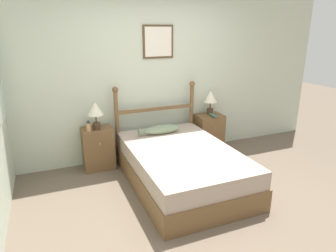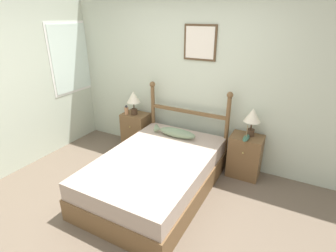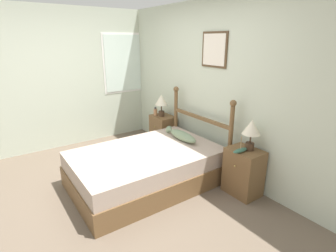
{
  "view_description": "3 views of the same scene",
  "coord_description": "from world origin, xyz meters",
  "px_view_note": "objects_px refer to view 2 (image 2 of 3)",
  "views": [
    {
      "loc": [
        -1.55,
        -2.76,
        2.03
      ],
      "look_at": [
        -0.03,
        0.91,
        0.74
      ],
      "focal_mm": 32.0,
      "sensor_mm": 36.0,
      "label": 1
    },
    {
      "loc": [
        1.57,
        -1.96,
        2.22
      ],
      "look_at": [
        -0.0,
        0.97,
        0.79
      ],
      "focal_mm": 28.0,
      "sensor_mm": 36.0,
      "label": 2
    },
    {
      "loc": [
        2.95,
        -1.09,
        1.99
      ],
      "look_at": [
        0.06,
        0.93,
        0.81
      ],
      "focal_mm": 28.0,
      "sensor_mm": 36.0,
      "label": 3
    }
  ],
  "objects_px": {
    "nightstand_left": "(136,131)",
    "table_lamp_left": "(134,99)",
    "fish_pillow": "(175,132)",
    "table_lamp_right": "(252,117)",
    "bed": "(156,174)",
    "nightstand_right": "(245,156)",
    "model_boat": "(246,138)",
    "bottle": "(126,110)"
  },
  "relations": [
    {
      "from": "nightstand_left",
      "to": "table_lamp_left",
      "type": "relative_size",
      "value": 1.55
    },
    {
      "from": "fish_pillow",
      "to": "table_lamp_right",
      "type": "bearing_deg",
      "value": 16.29
    },
    {
      "from": "nightstand_left",
      "to": "fish_pillow",
      "type": "bearing_deg",
      "value": -16.17
    },
    {
      "from": "table_lamp_right",
      "to": "bed",
      "type": "bearing_deg",
      "value": -135.34
    },
    {
      "from": "table_lamp_right",
      "to": "nightstand_left",
      "type": "bearing_deg",
      "value": -178.8
    },
    {
      "from": "nightstand_right",
      "to": "fish_pillow",
      "type": "xyz_separation_m",
      "value": [
        -1.01,
        -0.26,
        0.26
      ]
    },
    {
      "from": "model_boat",
      "to": "table_lamp_left",
      "type": "bearing_deg",
      "value": 177.61
    },
    {
      "from": "nightstand_right",
      "to": "bottle",
      "type": "distance_m",
      "value": 2.07
    },
    {
      "from": "table_lamp_right",
      "to": "bottle",
      "type": "height_order",
      "value": "table_lamp_right"
    },
    {
      "from": "nightstand_right",
      "to": "bottle",
      "type": "relative_size",
      "value": 3.9
    },
    {
      "from": "model_boat",
      "to": "nightstand_right",
      "type": "bearing_deg",
      "value": 91.91
    },
    {
      "from": "table_lamp_left",
      "to": "fish_pillow",
      "type": "bearing_deg",
      "value": -14.38
    },
    {
      "from": "table_lamp_right",
      "to": "model_boat",
      "type": "xyz_separation_m",
      "value": [
        -0.02,
        -0.15,
        -0.26
      ]
    },
    {
      "from": "nightstand_left",
      "to": "bottle",
      "type": "bearing_deg",
      "value": -146.7
    },
    {
      "from": "table_lamp_right",
      "to": "fish_pillow",
      "type": "xyz_separation_m",
      "value": [
        -1.03,
        -0.3,
        -0.33
      ]
    },
    {
      "from": "nightstand_left",
      "to": "bed",
      "type": "bearing_deg",
      "value": -44.18
    },
    {
      "from": "bottle",
      "to": "model_boat",
      "type": "xyz_separation_m",
      "value": [
        2.04,
        -0.03,
        -0.05
      ]
    },
    {
      "from": "nightstand_left",
      "to": "nightstand_right",
      "type": "bearing_deg",
      "value": 0.0
    },
    {
      "from": "bed",
      "to": "table_lamp_right",
      "type": "distance_m",
      "value": 1.53
    },
    {
      "from": "table_lamp_right",
      "to": "model_boat",
      "type": "distance_m",
      "value": 0.3
    },
    {
      "from": "nightstand_left",
      "to": "fish_pillow",
      "type": "xyz_separation_m",
      "value": [
        0.9,
        -0.26,
        0.26
      ]
    },
    {
      "from": "table_lamp_right",
      "to": "model_boat",
      "type": "height_order",
      "value": "table_lamp_right"
    },
    {
      "from": "model_boat",
      "to": "table_lamp_right",
      "type": "bearing_deg",
      "value": 81.88
    },
    {
      "from": "bottle",
      "to": "table_lamp_right",
      "type": "bearing_deg",
      "value": 3.41
    },
    {
      "from": "nightstand_right",
      "to": "table_lamp_left",
      "type": "relative_size",
      "value": 1.55
    },
    {
      "from": "table_lamp_left",
      "to": "table_lamp_right",
      "type": "bearing_deg",
      "value": 2.07
    },
    {
      "from": "model_boat",
      "to": "fish_pillow",
      "type": "height_order",
      "value": "model_boat"
    },
    {
      "from": "fish_pillow",
      "to": "nightstand_left",
      "type": "bearing_deg",
      "value": 163.83
    },
    {
      "from": "nightstand_right",
      "to": "fish_pillow",
      "type": "height_order",
      "value": "fish_pillow"
    },
    {
      "from": "table_lamp_left",
      "to": "bottle",
      "type": "distance_m",
      "value": 0.25
    },
    {
      "from": "bottle",
      "to": "model_boat",
      "type": "height_order",
      "value": "model_boat"
    },
    {
      "from": "nightstand_right",
      "to": "bottle",
      "type": "xyz_separation_m",
      "value": [
        -2.03,
        -0.08,
        0.39
      ]
    },
    {
      "from": "model_boat",
      "to": "nightstand_left",
      "type": "bearing_deg",
      "value": 176.72
    },
    {
      "from": "nightstand_left",
      "to": "fish_pillow",
      "type": "relative_size",
      "value": 0.95
    },
    {
      "from": "nightstand_right",
      "to": "bottle",
      "type": "bearing_deg",
      "value": -177.68
    },
    {
      "from": "table_lamp_left",
      "to": "table_lamp_right",
      "type": "relative_size",
      "value": 1.0
    },
    {
      "from": "nightstand_left",
      "to": "table_lamp_left",
      "type": "distance_m",
      "value": 0.6
    },
    {
      "from": "bed",
      "to": "table_lamp_left",
      "type": "relative_size",
      "value": 5.02
    },
    {
      "from": "table_lamp_left",
      "to": "table_lamp_right",
      "type": "xyz_separation_m",
      "value": [
        1.94,
        0.07,
        0.0
      ]
    },
    {
      "from": "nightstand_left",
      "to": "bottle",
      "type": "distance_m",
      "value": 0.41
    },
    {
      "from": "table_lamp_right",
      "to": "fish_pillow",
      "type": "relative_size",
      "value": 0.61
    },
    {
      "from": "nightstand_right",
      "to": "fish_pillow",
      "type": "bearing_deg",
      "value": -165.46
    }
  ]
}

